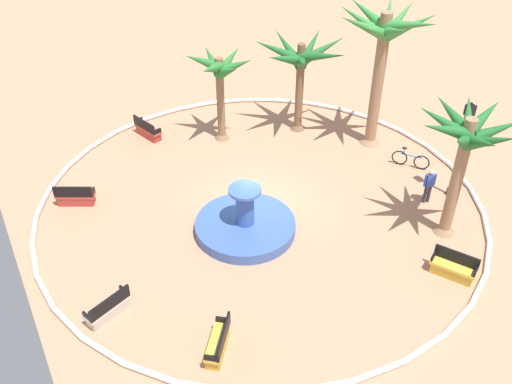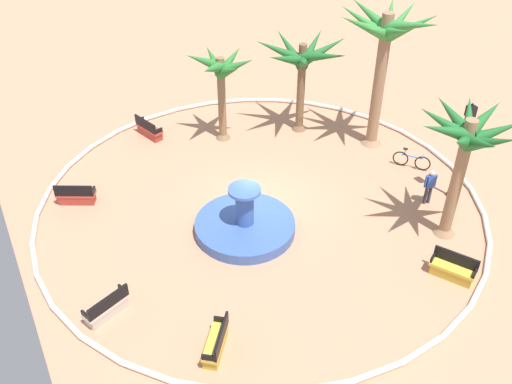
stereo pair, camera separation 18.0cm
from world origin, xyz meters
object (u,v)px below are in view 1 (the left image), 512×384
object	(u,v)px
lamppost	(462,143)
bench_east	(148,131)
bench_west	(76,197)
person_cyclist_helmet	(429,184)
bench_north	(108,309)
bench_southwest	(218,344)
bench_southeast	(453,269)
fountain	(245,225)
palm_tree_by_curb	(383,43)
palm_tree_mid_plaza	(301,60)
palm_tree_near_fountain	(220,75)
palm_tree_far_side	(466,142)
bicycle_red_frame	(410,160)

from	to	relation	value
lamppost	bench_east	bearing A→B (deg)	42.10
bench_west	person_cyclist_helmet	size ratio (longest dim) A/B	1.01
lamppost	person_cyclist_helmet	world-z (taller)	lamppost
bench_north	lamppost	world-z (taller)	lamppost
bench_southwest	bench_southeast	bearing A→B (deg)	-96.53
bench_north	person_cyclist_helmet	world-z (taller)	person_cyclist_helmet
bench_southwest	lamppost	world-z (taller)	lamppost
fountain	palm_tree_by_curb	bearing A→B (deg)	-70.49
palm_tree_mid_plaza	bench_east	distance (m)	8.16
palm_tree_by_curb	palm_tree_mid_plaza	distance (m)	3.91
fountain	bench_southeast	distance (m)	7.86
fountain	bench_west	distance (m)	7.29
fountain	palm_tree_near_fountain	xyz separation A→B (m)	(6.75, -2.29, 3.08)
palm_tree_near_fountain	lamppost	size ratio (longest dim) A/B	1.01
bench_east	bench_southwest	world-z (taller)	same
bench_north	bench_southeast	distance (m)	12.08
fountain	palm_tree_far_side	distance (m)	8.69
palm_tree_by_curb	bicycle_red_frame	world-z (taller)	palm_tree_by_curb
palm_tree_near_fountain	palm_tree_mid_plaza	xyz separation A→B (m)	(-1.01, -3.71, 0.31)
fountain	person_cyclist_helmet	bearing A→B (deg)	-104.62
palm_tree_by_curb	bench_southeast	xyz separation A→B (m)	(-8.71, 3.03, -4.73)
fountain	bench_southwest	size ratio (longest dim) A/B	2.53
fountain	palm_tree_by_curb	world-z (taller)	palm_tree_by_curb
palm_tree_near_fountain	palm_tree_far_side	bearing A→B (deg)	-156.53
palm_tree_near_fountain	bicycle_red_frame	xyz separation A→B (m)	(-6.34, -6.41, -3.00)
bench_north	bench_west	bearing A→B (deg)	-5.56
palm_tree_by_curb	bench_southeast	distance (m)	10.36
palm_tree_far_side	bicycle_red_frame	xyz separation A→B (m)	(4.16, -1.85, -3.73)
palm_tree_mid_plaza	person_cyclist_helmet	distance (m)	8.33
palm_tree_far_side	person_cyclist_helmet	distance (m)	3.73
bicycle_red_frame	person_cyclist_helmet	xyz separation A→B (m)	(-2.37, 1.16, 0.53)
palm_tree_near_fountain	bench_west	xyz separation A→B (m)	(-1.82, 7.66, -3.03)
fountain	bench_east	bearing A→B (deg)	5.74
palm_tree_mid_plaza	bench_southeast	world-z (taller)	palm_tree_mid_plaza
bench_east	bicycle_red_frame	size ratio (longest dim) A/B	1.20
fountain	bench_southwest	xyz separation A→B (m)	(-4.73, 3.44, 0.04)
palm_tree_far_side	bench_southwest	xyz separation A→B (m)	(-0.98, 10.28, -3.77)
fountain	palm_tree_far_side	world-z (taller)	palm_tree_far_side
fountain	palm_tree_near_fountain	world-z (taller)	palm_tree_near_fountain
palm_tree_mid_plaza	person_cyclist_helmet	size ratio (longest dim) A/B	2.92
bench_east	bench_west	world-z (taller)	same
fountain	bench_east	distance (m)	8.67
palm_tree_far_side	person_cyclist_helmet	bearing A→B (deg)	-21.06
palm_tree_mid_plaza	bicycle_red_frame	xyz separation A→B (m)	(-5.33, -2.70, -3.30)
palm_tree_near_fountain	palm_tree_by_curb	size ratio (longest dim) A/B	0.67
bench_southwest	person_cyclist_helmet	world-z (taller)	person_cyclist_helmet
person_cyclist_helmet	bench_southwest	bearing A→B (deg)	104.15
bicycle_red_frame	person_cyclist_helmet	size ratio (longest dim) A/B	0.86
bench_west	bench_southwest	xyz separation A→B (m)	(-9.66, -1.94, 0.00)
palm_tree_mid_plaza	palm_tree_far_side	distance (m)	9.54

